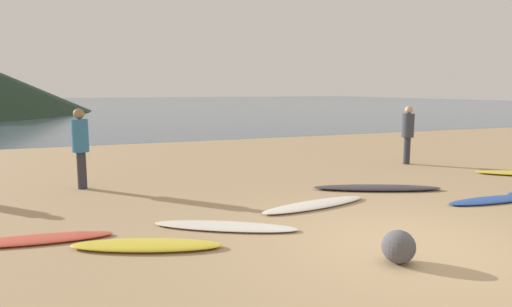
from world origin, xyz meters
TOP-DOWN VIEW (x-y plane):
  - ground_plane at (0.00, 10.00)m, footprint 120.00×120.00m
  - ocean_water at (0.00, 63.14)m, footprint 140.00×100.00m
  - surfboard_1 at (-4.64, 2.04)m, footprint 2.05×0.64m
  - surfboard_2 at (-3.26, 1.21)m, footprint 2.06×1.21m
  - surfboard_3 at (-2.03, 1.66)m, footprint 2.17×1.57m
  - surfboard_4 at (-0.15, 2.26)m, footprint 2.30×0.90m
  - surfboard_5 at (1.73, 2.96)m, footprint 2.63×1.52m
  - surfboard_6 at (3.16, 1.35)m, footprint 2.11×0.54m
  - person_2 at (-3.97, 5.41)m, footprint 0.34×0.34m
  - person_3 at (4.55, 5.40)m, footprint 0.33×0.33m
  - beach_rock_near at (-0.52, -0.44)m, footprint 0.41×0.41m

SIDE VIEW (x-z plane):
  - ground_plane at x=0.00m, z-range -0.20..0.00m
  - ocean_water at x=0.00m, z-range 0.00..0.00m
  - surfboard_6 at x=3.16m, z-range 0.00..0.06m
  - surfboard_3 at x=-2.03m, z-range 0.00..0.06m
  - surfboard_1 at x=-4.64m, z-range 0.00..0.07m
  - surfboard_4 at x=-0.15m, z-range 0.00..0.07m
  - surfboard_2 at x=-3.26m, z-range 0.00..0.09m
  - surfboard_5 at x=1.73m, z-range 0.00..0.10m
  - beach_rock_near at x=-0.52m, z-range 0.00..0.41m
  - person_3 at x=4.55m, z-range 0.15..1.77m
  - person_2 at x=-3.97m, z-range 0.15..1.84m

